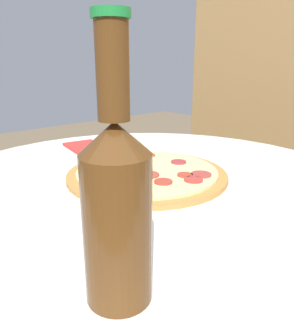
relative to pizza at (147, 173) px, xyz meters
The scene contains 4 objects.
table 0.16m from the pizza, 36.43° to the right, with size 0.99×0.99×0.68m.
pizza is the anchor object (origin of this frame).
beer_bottle 0.40m from the pizza, 46.33° to the right, with size 0.07×0.07×0.29m.
napkin 0.29m from the pizza, behind, with size 0.17×0.12×0.01m.
Camera 1 is at (0.48, -0.43, 0.93)m, focal length 35.00 mm.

